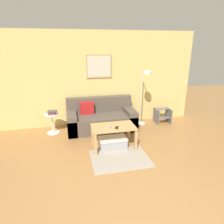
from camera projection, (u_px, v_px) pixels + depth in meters
wall_back at (97, 79)px, 5.49m from camera, size 5.60×0.09×2.55m
area_rug at (120, 158)px, 4.04m from camera, size 1.16×0.91×0.01m
couch at (101, 119)px, 5.39m from camera, size 1.80×0.87×0.82m
coffee_table at (113, 131)px, 4.37m from camera, size 0.95×0.58×0.50m
storage_bin at (113, 143)px, 4.42m from camera, size 0.61×0.38×0.24m
floor_lamp at (144, 90)px, 5.31m from camera, size 0.28×0.57×1.56m
side_table at (52, 122)px, 5.11m from camera, size 0.38×0.38×0.52m
book_stack at (52, 112)px, 5.02m from camera, size 0.24×0.20×0.09m
remote_control at (110, 127)px, 4.26m from camera, size 0.11×0.15×0.02m
cell_phone at (117, 128)px, 4.26m from camera, size 0.11×0.15×0.01m
step_stool at (163, 115)px, 5.83m from camera, size 0.42×0.39×0.42m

